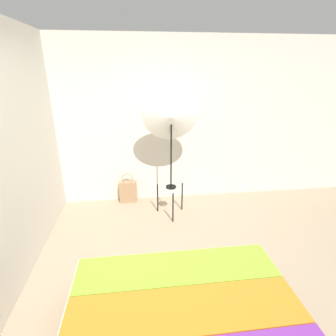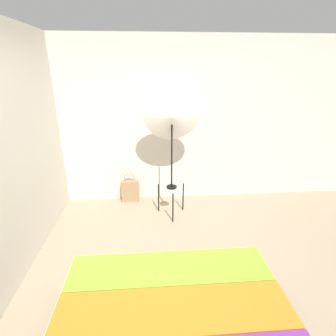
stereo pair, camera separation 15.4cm
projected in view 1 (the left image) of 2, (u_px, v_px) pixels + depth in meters
ground_plane at (181, 286)px, 2.72m from camera, size 14.00×14.00×0.00m
wall_back at (161, 123)px, 4.17m from camera, size 8.00×0.05×2.60m
wall_side_left at (27, 145)px, 2.99m from camera, size 0.05×8.00×2.60m
photo_umbrella at (171, 116)px, 3.53m from camera, size 0.82×0.40×1.95m
tote_bag at (128, 191)px, 4.38m from camera, size 0.29×0.10×0.52m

